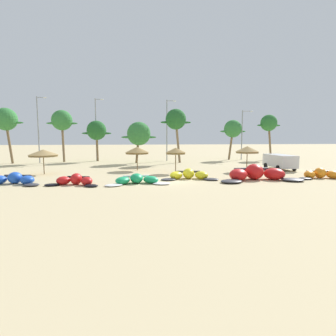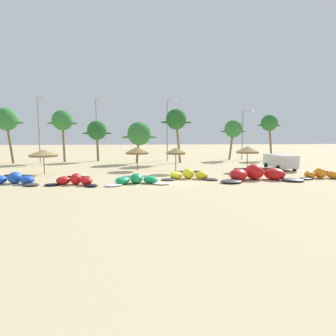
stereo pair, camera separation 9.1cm
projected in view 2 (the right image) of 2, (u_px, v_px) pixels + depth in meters
name	position (u px, v px, depth m)	size (l,w,h in m)	color
ground_plane	(166.00, 181.00, 25.48)	(260.00, 260.00, 0.00)	#C6B284
kite_far_left	(13.00, 180.00, 23.99)	(5.62, 3.04, 1.01)	#333338
kite_left	(75.00, 181.00, 23.58)	(4.70, 2.81, 0.95)	black
kite_left_of_center	(137.00, 180.00, 24.19)	(5.78, 2.93, 0.86)	white
kite_center	(189.00, 175.00, 26.87)	(5.69, 2.89, 1.00)	#333338
kite_right_of_center	(256.00, 174.00, 26.18)	(8.33, 3.91, 1.48)	#333338
kite_right	(322.00, 174.00, 27.21)	(5.25, 2.84, 1.02)	black
beach_umbrella_near_van	(44.00, 153.00, 30.20)	(3.11, 3.11, 2.69)	brown
beach_umbrella_middle	(137.00, 150.00, 33.72)	(2.88, 2.88, 2.85)	brown
beach_umbrella_near_palms	(176.00, 151.00, 31.39)	(2.26, 2.26, 2.83)	brown
beach_umbrella_outermost	(247.00, 150.00, 32.70)	(2.71, 2.71, 2.97)	brown
parked_van	(280.00, 161.00, 34.91)	(2.34, 5.17, 1.84)	silver
palm_leftmost	(6.00, 120.00, 42.26)	(5.13, 3.42, 8.43)	brown
palm_left	(62.00, 121.00, 44.86)	(4.88, 3.25, 8.35)	#7F6647
palm_left_of_gap	(97.00, 131.00, 46.84)	(4.87, 3.25, 6.78)	brown
palm_center_left	(139.00, 134.00, 43.37)	(5.47, 3.65, 6.39)	brown
palm_center_right	(176.00, 120.00, 43.54)	(4.82, 3.21, 8.40)	#7F6647
palm_right_of_gap	(233.00, 129.00, 49.81)	(4.69, 3.13, 7.08)	brown
palm_right	(269.00, 123.00, 50.43)	(4.44, 2.96, 8.07)	brown
lamppost_west	(39.00, 127.00, 43.50)	(1.61, 0.24, 10.25)	gray
lamppost_west_center	(97.00, 127.00, 47.26)	(1.48, 0.24, 10.47)	gray
lamppost_east_center	(168.00, 127.00, 47.38)	(1.69, 0.24, 10.24)	gray
lamppost_east	(243.00, 132.00, 49.73)	(2.06, 0.24, 8.74)	gray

